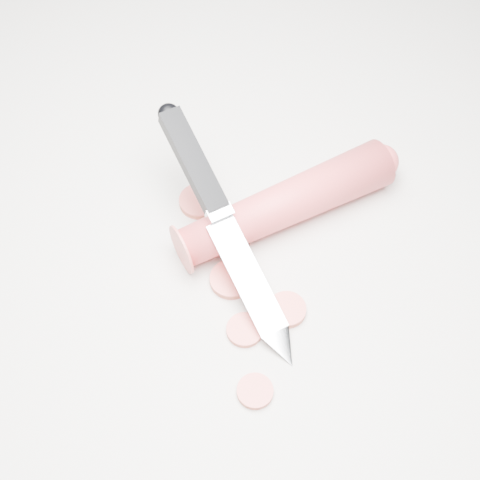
% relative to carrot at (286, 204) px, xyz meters
% --- Properties ---
extents(ground, '(2.40, 2.40, 0.00)m').
position_rel_carrot_xyz_m(ground, '(-0.01, -0.05, -0.02)').
color(ground, beige).
rests_on(ground, ground).
extents(carrot, '(0.15, 0.19, 0.04)m').
position_rel_carrot_xyz_m(carrot, '(0.00, 0.00, 0.00)').
color(carrot, '#D6393F').
rests_on(carrot, ground).
extents(carrot_slice_0, '(0.03, 0.03, 0.01)m').
position_rel_carrot_xyz_m(carrot_slice_0, '(0.02, -0.12, -0.02)').
color(carrot_slice_0, '#E6554D').
rests_on(carrot_slice_0, ground).
extents(carrot_slice_1, '(0.04, 0.04, 0.01)m').
position_rel_carrot_xyz_m(carrot_slice_1, '(-0.08, -0.02, -0.02)').
color(carrot_slice_1, '#E6554D').
rests_on(carrot_slice_1, ground).
extents(carrot_slice_2, '(0.04, 0.04, 0.01)m').
position_rel_carrot_xyz_m(carrot_slice_2, '(-0.01, -0.08, -0.02)').
color(carrot_slice_2, '#E6554D').
rests_on(carrot_slice_2, ground).
extents(carrot_slice_3, '(0.03, 0.03, 0.01)m').
position_rel_carrot_xyz_m(carrot_slice_3, '(0.04, -0.09, -0.02)').
color(carrot_slice_3, '#E6554D').
rests_on(carrot_slice_3, ground).
extents(carrot_slice_4, '(0.03, 0.03, 0.01)m').
position_rel_carrot_xyz_m(carrot_slice_4, '(0.05, -0.16, -0.02)').
color(carrot_slice_4, '#E6554D').
rests_on(carrot_slice_4, ground).
extents(kitchen_knife, '(0.21, 0.16, 0.09)m').
position_rel_carrot_xyz_m(kitchen_knife, '(-0.03, -0.06, 0.02)').
color(kitchen_knife, silver).
rests_on(kitchen_knife, ground).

